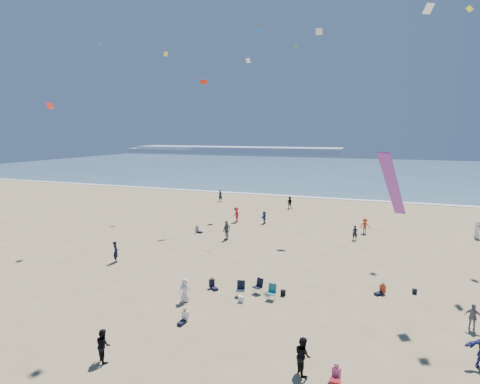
% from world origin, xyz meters
% --- Properties ---
extents(ground, '(220.00, 220.00, 0.00)m').
position_xyz_m(ground, '(0.00, 0.00, 0.00)').
color(ground, tan).
rests_on(ground, ground).
extents(ocean, '(220.00, 100.00, 0.06)m').
position_xyz_m(ocean, '(0.00, 95.00, 0.03)').
color(ocean, '#476B84').
rests_on(ocean, ground).
extents(surf_line, '(220.00, 1.20, 0.08)m').
position_xyz_m(surf_line, '(0.00, 45.00, 0.04)').
color(surf_line, white).
rests_on(surf_line, ground).
extents(headland_far, '(110.00, 20.00, 3.20)m').
position_xyz_m(headland_far, '(-60.00, 170.00, 1.60)').
color(headland_far, '#7A8EA8').
rests_on(headland_far, ground).
extents(headland_near, '(40.00, 14.00, 2.00)m').
position_xyz_m(headland_near, '(-100.00, 165.00, 1.00)').
color(headland_near, '#7A8EA8').
rests_on(headland_near, ground).
extents(standing_flyers, '(37.37, 40.40, 1.93)m').
position_xyz_m(standing_flyers, '(3.04, 15.38, 0.86)').
color(standing_flyers, white).
rests_on(standing_flyers, ground).
extents(seated_group, '(19.36, 20.41, 0.84)m').
position_xyz_m(seated_group, '(3.21, 6.98, 0.42)').
color(seated_group, white).
rests_on(seated_group, ground).
extents(chair_cluster, '(2.67, 1.55, 1.00)m').
position_xyz_m(chair_cluster, '(3.88, 5.95, 0.50)').
color(chair_cluster, black).
rests_on(chair_cluster, ground).
extents(white_tote, '(0.35, 0.20, 0.40)m').
position_xyz_m(white_tote, '(3.23, 4.86, 0.20)').
color(white_tote, white).
rests_on(white_tote, ground).
extents(black_backpack, '(0.30, 0.22, 0.38)m').
position_xyz_m(black_backpack, '(5.48, 6.69, 0.19)').
color(black_backpack, black).
rests_on(black_backpack, ground).
extents(cooler, '(0.45, 0.30, 0.30)m').
position_xyz_m(cooler, '(9.63, -1.25, 0.15)').
color(cooler, maroon).
rests_on(cooler, ground).
extents(navy_bag, '(0.28, 0.18, 0.34)m').
position_xyz_m(navy_bag, '(13.58, 9.97, 0.17)').
color(navy_bag, black).
rests_on(navy_bag, ground).
extents(kites_aloft, '(38.97, 47.03, 28.50)m').
position_xyz_m(kites_aloft, '(9.82, 11.76, 14.93)').
color(kites_aloft, '#FF2F19').
rests_on(kites_aloft, ground).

